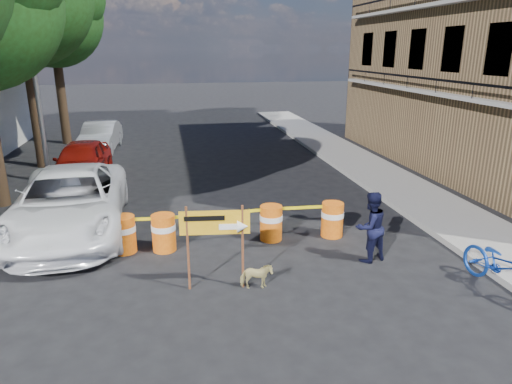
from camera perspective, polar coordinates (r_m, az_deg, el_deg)
name	(u,v)px	position (r m, az deg, el deg)	size (l,w,h in m)	color
ground	(260,298)	(9.15, 0.56, -13.15)	(120.00, 120.00, 0.00)	black
sidewalk_east	(403,189)	(16.42, 17.91, 0.36)	(2.40, 40.00, 0.15)	gray
tree_far	(53,15)	(25.31, -24.07, 19.55)	(5.04, 4.80, 8.84)	#332316
streetlamp	(34,58)	(17.77, -25.99, 14.84)	(1.25, 0.18, 8.00)	gray
barrel_far_left	(124,233)	(11.32, -16.20, -5.00)	(0.58, 0.58, 0.90)	#DA520C
barrel_mid_left	(164,232)	(11.18, -11.46, -4.92)	(0.58, 0.58, 0.90)	#DA520C
barrel_mid_right	(271,222)	(11.57, 1.89, -3.78)	(0.58, 0.58, 0.90)	#DA520C
barrel_far_right	(332,219)	(11.95, 9.51, -3.32)	(0.58, 0.58, 0.90)	#DA520C
detour_sign	(224,229)	(8.98, -4.06, -4.62)	(1.37, 0.31, 1.77)	#592D19
pedestrian	(370,227)	(10.64, 14.10, -4.25)	(0.80, 0.62, 1.65)	black
bicycle	(507,244)	(10.22, 28.88, -5.69)	(0.71, 1.07, 2.04)	#1645B7
dog	(256,276)	(9.36, 0.03, -10.50)	(0.30, 0.65, 0.55)	tan
suv_white	(69,203)	(12.86, -22.28, -1.25)	(2.74, 5.94, 1.65)	white
sedan_red	(82,161)	(17.98, -20.95, 3.64)	(1.72, 4.27, 1.45)	maroon
sedan_silver	(101,137)	(23.06, -18.85, 6.58)	(1.45, 4.15, 1.37)	silver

